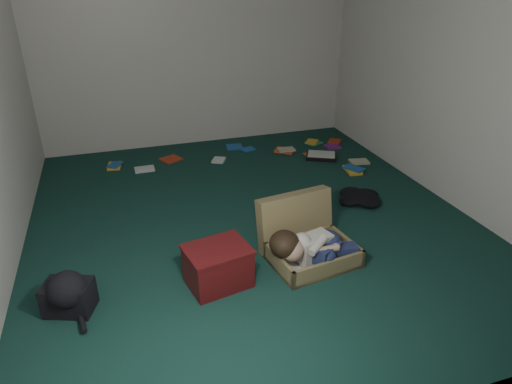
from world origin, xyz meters
TOP-DOWN VIEW (x-y plane):
  - floor at (0.00, 0.00)m, footprint 4.50×4.50m
  - wall_back at (0.00, 2.25)m, footprint 4.50×0.00m
  - wall_front at (0.00, -2.25)m, footprint 4.50×0.00m
  - wall_right at (2.00, 0.00)m, footprint 0.00×4.50m
  - suitcase at (0.24, -0.71)m, footprint 0.74×0.73m
  - person at (0.22, -0.88)m, footprint 0.73×0.35m
  - maroon_bin at (-0.53, -0.87)m, footprint 0.52×0.44m
  - backpack at (-1.57, -0.85)m, footprint 0.49×0.44m
  - clothing_pile at (1.13, 0.04)m, footprint 0.50×0.45m
  - paper_tray at (1.29, 1.20)m, footprint 0.46×0.42m
  - book_scatter at (0.64, 1.48)m, footprint 3.12×1.45m

SIDE VIEW (x-z plane):
  - floor at x=0.00m, z-range 0.00..0.00m
  - book_scatter at x=0.64m, z-range 0.00..0.02m
  - paper_tray at x=1.29m, z-range 0.00..0.05m
  - clothing_pile at x=1.13m, z-range 0.00..0.13m
  - backpack at x=-1.57m, z-range 0.00..0.24m
  - suitcase at x=0.24m, z-range -0.10..0.39m
  - maroon_bin at x=-0.53m, z-range 0.00..0.32m
  - person at x=0.22m, z-range 0.04..0.34m
  - wall_back at x=0.00m, z-range -0.95..3.55m
  - wall_front at x=0.00m, z-range -0.95..3.55m
  - wall_right at x=2.00m, z-range -0.95..3.55m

